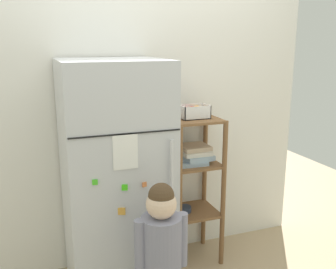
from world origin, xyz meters
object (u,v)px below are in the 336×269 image
(refrigerator, at_px, (115,180))
(fruit_bin, at_px, (195,112))
(child_standing, at_px, (161,247))
(pantry_shelf_unit, at_px, (193,172))

(refrigerator, height_order, fruit_bin, refrigerator)
(refrigerator, xyz_separation_m, child_standing, (0.12, -0.56, -0.21))
(refrigerator, xyz_separation_m, fruit_bin, (0.64, 0.16, 0.38))
(child_standing, distance_m, pantry_shelf_unit, 0.88)
(child_standing, distance_m, fruit_bin, 1.07)
(pantry_shelf_unit, bearing_deg, refrigerator, -166.37)
(refrigerator, relative_size, child_standing, 1.65)
(refrigerator, height_order, child_standing, refrigerator)
(pantry_shelf_unit, relative_size, fruit_bin, 5.47)
(fruit_bin, bearing_deg, child_standing, -125.43)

